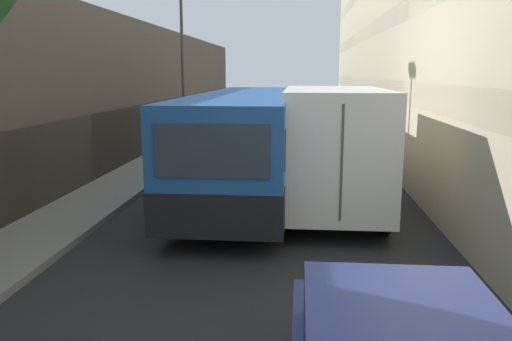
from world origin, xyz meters
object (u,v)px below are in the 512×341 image
object	(u,v)px
bus	(247,139)
street_lamp	(181,16)
panel_van	(266,120)
box_truck	(331,144)

from	to	relation	value
bus	street_lamp	size ratio (longest dim) A/B	1.41
panel_van	street_lamp	xyz separation A→B (m)	(-3.03, -4.48, 4.49)
panel_van	street_lamp	size ratio (longest dim) A/B	0.55
street_lamp	bus	bearing A→B (deg)	-60.77
box_truck	street_lamp	size ratio (longest dim) A/B	0.87
box_truck	panel_van	xyz separation A→B (m)	(-2.49, 11.70, -0.50)
box_truck	panel_van	bearing A→B (deg)	102.00
box_truck	panel_van	world-z (taller)	box_truck
box_truck	street_lamp	world-z (taller)	street_lamp
street_lamp	box_truck	bearing A→B (deg)	-52.62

